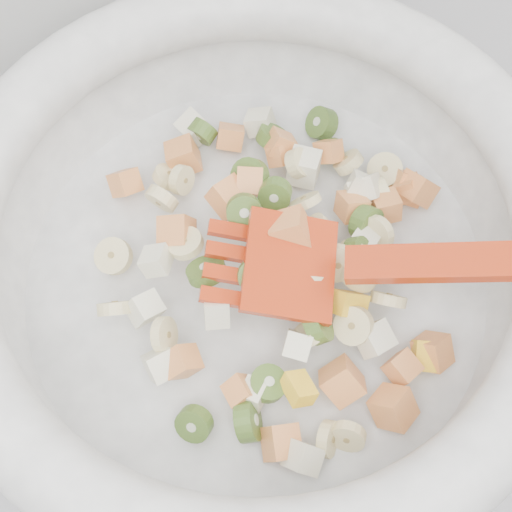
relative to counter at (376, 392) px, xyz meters
name	(u,v)px	position (x,y,z in m)	size (l,w,h in m)	color
counter	(376,392)	(0.00, 0.00, 0.00)	(2.00, 0.60, 0.90)	gray
mixing_bowl	(257,245)	(-0.17, 0.02, 0.52)	(0.48, 0.44, 0.14)	silver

